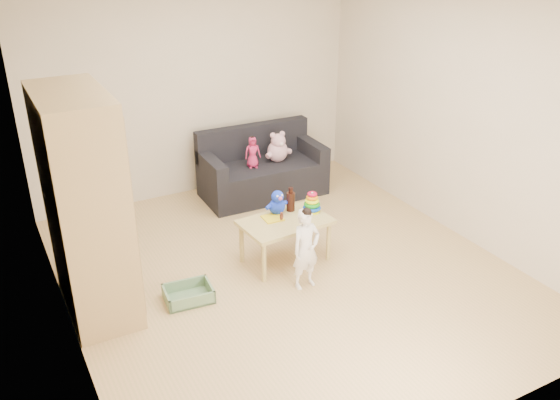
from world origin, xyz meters
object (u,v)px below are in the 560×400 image
wardrobe (85,207)px  sofa (263,179)px  play_table (285,241)px  toddler (306,250)px

wardrobe → sofa: wardrobe is taller
sofa → play_table: bearing=-107.5°
play_table → sofa: bearing=71.0°
toddler → play_table: bearing=79.0°
toddler → sofa: bearing=69.1°
sofa → toddler: toddler is taller
wardrobe → sofa: (2.32, 1.40, -0.75)m
wardrobe → play_table: 1.95m
wardrobe → toddler: size_ratio=2.53×
play_table → toddler: size_ratio=1.12×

